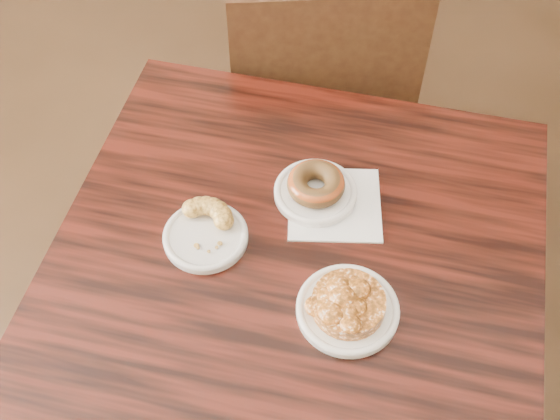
# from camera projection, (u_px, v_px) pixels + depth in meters

# --- Properties ---
(room_walls) EXTENTS (5.02, 5.02, 2.80)m
(room_walls) POSITION_uv_depth(u_px,v_px,m) (267.00, 80.00, 0.50)
(room_walls) COLOR tan
(room_walls) RESTS_ON floor
(cafe_table) EXTENTS (0.94, 0.94, 0.75)m
(cafe_table) POSITION_uv_depth(u_px,v_px,m) (292.00, 352.00, 1.48)
(cafe_table) COLOR black
(cafe_table) RESTS_ON floor
(chair_far) EXTENTS (0.52, 0.52, 0.90)m
(chair_far) POSITION_uv_depth(u_px,v_px,m) (316.00, 95.00, 1.85)
(chair_far) COLOR black
(chair_far) RESTS_ON floor
(napkin) EXTENTS (0.17, 0.17, 0.00)m
(napkin) POSITION_uv_depth(u_px,v_px,m) (334.00, 204.00, 1.25)
(napkin) COLOR white
(napkin) RESTS_ON cafe_table
(plate_donut) EXTENTS (0.15, 0.15, 0.01)m
(plate_donut) POSITION_uv_depth(u_px,v_px,m) (315.00, 192.00, 1.25)
(plate_donut) COLOR white
(plate_donut) RESTS_ON napkin
(plate_cruller) EXTENTS (0.15, 0.15, 0.01)m
(plate_cruller) POSITION_uv_depth(u_px,v_px,m) (206.00, 237.00, 1.20)
(plate_cruller) COLOR silver
(plate_cruller) RESTS_ON cafe_table
(plate_fritter) EXTENTS (0.16, 0.16, 0.01)m
(plate_fritter) POSITION_uv_depth(u_px,v_px,m) (348.00, 310.00, 1.11)
(plate_fritter) COLOR white
(plate_fritter) RESTS_ON cafe_table
(glazed_donut) EXTENTS (0.10, 0.10, 0.04)m
(glazed_donut) POSITION_uv_depth(u_px,v_px,m) (316.00, 184.00, 1.23)
(glazed_donut) COLOR brown
(glazed_donut) RESTS_ON plate_donut
(apple_fritter) EXTENTS (0.16, 0.16, 0.04)m
(apple_fritter) POSITION_uv_depth(u_px,v_px,m) (349.00, 302.00, 1.09)
(apple_fritter) COLOR #472307
(apple_fritter) RESTS_ON plate_fritter
(cruller_fragment) EXTENTS (0.12, 0.12, 0.03)m
(cruller_fragment) POSITION_uv_depth(u_px,v_px,m) (205.00, 229.00, 1.18)
(cruller_fragment) COLOR brown
(cruller_fragment) RESTS_ON plate_cruller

